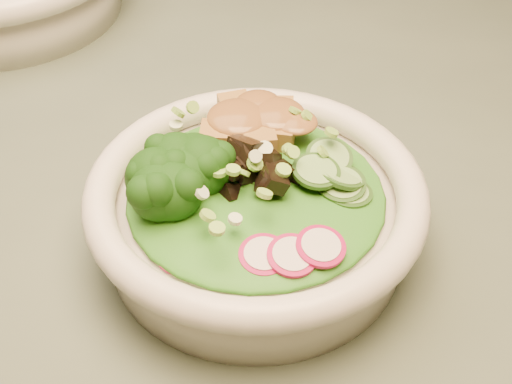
{
  "coord_description": "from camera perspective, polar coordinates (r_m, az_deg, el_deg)",
  "views": [
    {
      "loc": [
        -0.13,
        -0.46,
        1.14
      ],
      "look_at": [
        -0.15,
        -0.09,
        0.8
      ],
      "focal_mm": 50.0,
      "sensor_mm": 36.0,
      "label": 1
    }
  ],
  "objects": [
    {
      "name": "lettuce_bed",
      "position": [
        0.5,
        -0.0,
        0.09
      ],
      "size": [
        0.18,
        0.18,
        0.02
      ],
      "primitive_type": "ellipsoid",
      "color": "#205D13",
      "rests_on": "salad_bowl"
    },
    {
      "name": "broccoli_florets",
      "position": [
        0.49,
        -6.56,
        0.94
      ],
      "size": [
        0.07,
        0.06,
        0.04
      ],
      "primitive_type": null,
      "rotation": [
        0.0,
        0.0,
        0.03
      ],
      "color": "black",
      "rests_on": "salad_bowl"
    },
    {
      "name": "salad_bowl",
      "position": [
        0.51,
        -0.0,
        -1.54
      ],
      "size": [
        0.24,
        0.24,
        0.07
      ],
      "rotation": [
        0.0,
        0.0,
        0.03
      ],
      "color": "silver",
      "rests_on": "dining_table"
    },
    {
      "name": "peanut_sauce",
      "position": [
        0.53,
        -0.09,
        5.95
      ],
      "size": [
        0.06,
        0.05,
        0.01
      ],
      "primitive_type": "ellipsoid",
      "color": "brown",
      "rests_on": "tofu_cubes"
    },
    {
      "name": "tofu_cubes",
      "position": [
        0.53,
        -0.09,
        4.95
      ],
      "size": [
        0.08,
        0.06,
        0.03
      ],
      "primitive_type": null,
      "rotation": [
        0.0,
        0.0,
        0.03
      ],
      "color": "olive",
      "rests_on": "salad_bowl"
    },
    {
      "name": "cucumber_slices",
      "position": [
        0.49,
        6.76,
        1.05
      ],
      "size": [
        0.06,
        0.06,
        0.03
      ],
      "primitive_type": null,
      "rotation": [
        0.0,
        0.0,
        0.03
      ],
      "color": "#7CB062",
      "rests_on": "salad_bowl"
    },
    {
      "name": "dining_table",
      "position": [
        0.69,
        12.79,
        -5.7
      ],
      "size": [
        1.2,
        0.8,
        0.75
      ],
      "color": "black",
      "rests_on": "ground"
    },
    {
      "name": "radish_slices",
      "position": [
        0.45,
        0.65,
        -4.66
      ],
      "size": [
        0.1,
        0.04,
        0.02
      ],
      "primitive_type": null,
      "rotation": [
        0.0,
        0.0,
        0.03
      ],
      "color": "#A00C45",
      "rests_on": "salad_bowl"
    },
    {
      "name": "scallion_garnish",
      "position": [
        0.48,
        -0.0,
        1.92
      ],
      "size": [
        0.17,
        0.17,
        0.02
      ],
      "primitive_type": null,
      "color": "#85BF43",
      "rests_on": "salad_bowl"
    },
    {
      "name": "mushroom_heap",
      "position": [
        0.5,
        -0.05,
        1.94
      ],
      "size": [
        0.06,
        0.06,
        0.04
      ],
      "primitive_type": null,
      "rotation": [
        0.0,
        0.0,
        0.03
      ],
      "color": "black",
      "rests_on": "salad_bowl"
    }
  ]
}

